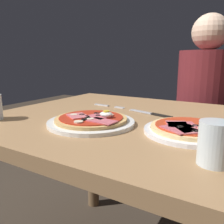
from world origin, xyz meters
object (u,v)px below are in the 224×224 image
dining_table (134,148)px  knife (153,114)px  diner_person (202,122)px  pizza_foreground (91,121)px  fork (107,106)px  water_glass_near (215,146)px  pizza_across_left (189,130)px

dining_table → knife: bearing=64.1°
knife → diner_person: bearing=82.9°
pizza_foreground → fork: 0.31m
dining_table → diner_person: 0.72m
knife → diner_person: 0.65m
diner_person → water_glass_near: bearing=101.1°
pizza_foreground → knife: 0.26m
water_glass_near → fork: bearing=141.7°
pizza_across_left → diner_person: diner_person is taller
pizza_foreground → knife: (0.12, 0.23, -0.01)m
water_glass_near → diner_person: size_ratio=0.08×
dining_table → water_glass_near: water_glass_near is taller
dining_table → diner_person: size_ratio=0.88×
pizza_foreground → dining_table: bearing=61.9°
pizza_across_left → diner_person: size_ratio=0.22×
pizza_across_left → fork: 0.47m
pizza_across_left → fork: size_ratio=1.65×
water_glass_near → knife: 0.45m
water_glass_near → fork: 0.65m
fork → diner_person: bearing=61.1°
pizza_across_left → fork: bearing=152.3°
dining_table → pizza_across_left: (0.22, -0.09, 0.13)m
dining_table → diner_person: bearing=80.6°
dining_table → pizza_across_left: size_ratio=4.01×
pizza_foreground → pizza_across_left: (0.30, 0.06, -0.00)m
dining_table → fork: (-0.20, 0.13, 0.12)m
pizza_foreground → fork: bearing=112.9°
knife → water_glass_near: bearing=-52.7°
dining_table → fork: bearing=147.5°
pizza_foreground → pizza_across_left: bearing=11.8°
pizza_across_left → fork: pizza_across_left is taller
water_glass_near → fork: size_ratio=0.57×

